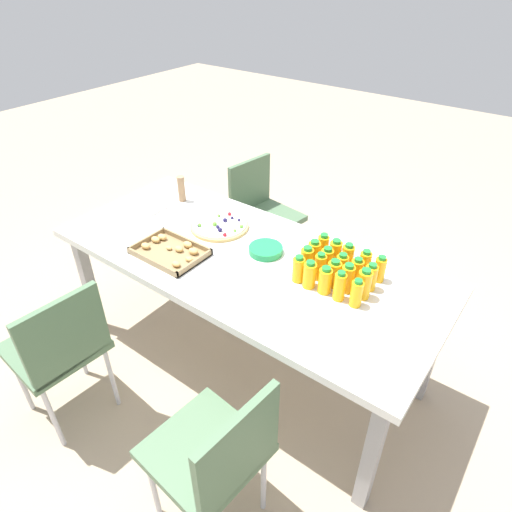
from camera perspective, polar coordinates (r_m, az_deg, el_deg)
ground_plane at (r=2.74m, az=-1.30°, el=-12.89°), size 12.00×12.00×0.00m
party_table at (r=2.29m, az=-1.52°, el=-1.33°), size 2.01×0.88×0.75m
chair_near_right at (r=3.18m, az=0.68°, el=6.11°), size 0.45×0.45×0.83m
chair_far_right at (r=2.30m, az=-23.90°, el=-10.49°), size 0.43×0.43×0.83m
chair_far_left at (r=1.79m, az=-5.04°, el=-23.99°), size 0.43×0.43×0.83m
juice_bottle_0 at (r=2.12m, az=15.61°, el=-1.64°), size 0.05×0.05×0.13m
juice_bottle_1 at (r=2.14m, az=13.79°, el=-0.93°), size 0.06×0.06×0.14m
juice_bottle_2 at (r=2.16m, az=11.66°, el=-0.19°), size 0.06×0.06×0.14m
juice_bottle_3 at (r=2.19m, az=10.13°, el=0.40°), size 0.06×0.06×0.14m
juice_bottle_4 at (r=2.22m, az=8.59°, el=1.13°), size 0.06×0.06×0.14m
juice_bottle_5 at (r=2.06m, az=14.50°, el=-2.66°), size 0.06×0.06×0.14m
juice_bottle_6 at (r=2.09m, az=12.78°, el=-1.88°), size 0.06×0.06×0.13m
juice_bottle_7 at (r=2.10m, az=10.93°, el=-1.34°), size 0.06×0.06×0.13m
juice_bottle_8 at (r=2.13m, az=9.06°, el=-0.56°), size 0.06×0.06×0.13m
juice_bottle_9 at (r=2.16m, az=7.42°, el=0.28°), size 0.06×0.06×0.14m
juice_bottle_10 at (r=2.00m, az=13.70°, el=-3.53°), size 0.06×0.06×0.15m
juice_bottle_11 at (r=2.02m, az=11.65°, el=-2.84°), size 0.06×0.06×0.15m
juice_bottle_12 at (r=2.05m, az=9.97°, el=-2.25°), size 0.06×0.06×0.14m
juice_bottle_13 at (r=2.08m, az=8.22°, el=-1.39°), size 0.05×0.05×0.14m
juice_bottle_14 at (r=2.11m, az=6.53°, el=-0.60°), size 0.06×0.06×0.14m
juice_bottle_15 at (r=1.95m, az=12.76°, el=-4.70°), size 0.05×0.05×0.14m
juice_bottle_16 at (r=1.97m, az=10.68°, el=-3.84°), size 0.05×0.05×0.15m
juice_bottle_17 at (r=2.00m, az=8.85°, el=-3.12°), size 0.06×0.06×0.14m
juice_bottle_18 at (r=2.02m, az=6.88°, el=-2.42°), size 0.06×0.06×0.14m
juice_bottle_19 at (r=2.05m, az=5.48°, el=-1.70°), size 0.06×0.06×0.14m
fruit_pizza at (r=2.48m, az=-4.68°, el=3.93°), size 0.33×0.33×0.05m
snack_tray at (r=2.30m, az=-10.90°, el=0.63°), size 0.36×0.25×0.04m
plate_stack at (r=2.26m, az=1.26°, el=0.80°), size 0.17×0.17×0.03m
napkin_stack at (r=2.73m, az=-13.54°, el=5.93°), size 0.15×0.15×0.01m
cardboard_tube at (r=2.76m, az=-9.55°, el=8.49°), size 0.04×0.04×0.16m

